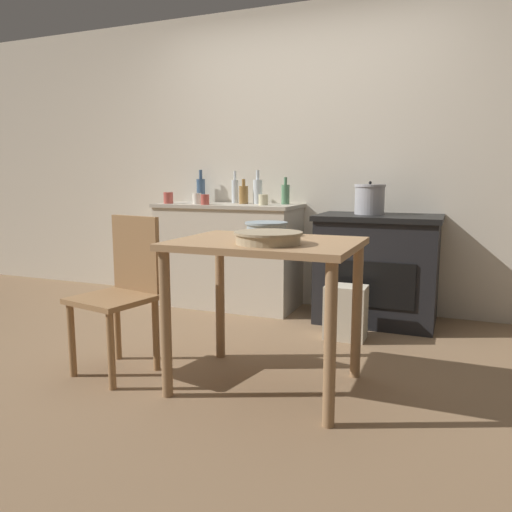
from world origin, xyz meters
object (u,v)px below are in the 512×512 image
at_px(mixing_bowl_large, 266,228).
at_px(stock_pot, 370,199).
at_px(bottle_left, 235,191).
at_px(cup_center_right, 168,198).
at_px(work_table, 266,265).
at_px(cup_far_right, 263,200).
at_px(flour_sack, 346,312).
at_px(bottle_center, 244,194).
at_px(bottle_far_left, 201,190).
at_px(bottle_center_left, 258,191).
at_px(bottle_mid_left, 285,194).
at_px(cup_mid_right, 205,200).
at_px(cup_right, 197,199).
at_px(chair, 122,289).
at_px(mixing_bowl_small, 268,237).
at_px(stove, 377,268).

bearing_deg(mixing_bowl_large, stock_pot, 75.15).
xyz_separation_m(bottle_left, cup_center_right, (-0.50, -0.29, -0.06)).
height_order(work_table, cup_far_right, cup_far_right).
relative_size(work_table, flour_sack, 2.49).
bearing_deg(bottle_center, bottle_far_left, 165.57).
xyz_separation_m(mixing_bowl_large, bottle_center_left, (-0.62, 1.41, 0.17)).
distance_m(bottle_mid_left, cup_mid_right, 0.68).
bearing_deg(bottle_far_left, flour_sack, -25.87).
bearing_deg(work_table, bottle_far_left, 127.27).
bearing_deg(bottle_mid_left, bottle_left, 177.57).
bearing_deg(flour_sack, cup_right, 163.20).
height_order(flour_sack, stock_pot, stock_pot).
bearing_deg(cup_right, stock_pot, 5.76).
distance_m(bottle_far_left, bottle_center_left, 0.61).
distance_m(work_table, cup_center_right, 1.99).
distance_m(mixing_bowl_large, cup_center_right, 1.78).
bearing_deg(bottle_center, bottle_center_left, 15.78).
distance_m(stock_pot, cup_mid_right, 1.34).
relative_size(flour_sack, stock_pot, 1.48).
distance_m(chair, mixing_bowl_small, 0.98).
distance_m(work_table, bottle_far_left, 2.17).
distance_m(flour_sack, bottle_center, 1.44).
xyz_separation_m(chair, bottle_mid_left, (0.41, 1.71, 0.50)).
bearing_deg(bottle_center_left, stove, -6.41).
distance_m(stove, cup_center_right, 1.87).
bearing_deg(stove, cup_mid_right, -172.73).
height_order(bottle_center_left, cup_center_right, bottle_center_left).
height_order(stove, bottle_mid_left, bottle_mid_left).
xyz_separation_m(mixing_bowl_small, bottle_mid_left, (-0.51, 1.76, 0.15)).
bearing_deg(flour_sack, stove, 76.24).
height_order(chair, bottle_center_left, bottle_center_left).
bearing_deg(mixing_bowl_large, chair, -159.51).
relative_size(bottle_left, bottle_center, 1.34).
relative_size(bottle_far_left, cup_center_right, 2.99).
relative_size(bottle_far_left, bottle_center, 1.39).
xyz_separation_m(work_table, mixing_bowl_large, (-0.08, 0.20, 0.17)).
height_order(stock_pot, bottle_center, bottle_center).
xyz_separation_m(bottle_mid_left, bottle_center, (-0.36, -0.05, -0.01)).
bearing_deg(cup_center_right, flour_sack, -13.30).
distance_m(bottle_left, bottle_mid_left, 0.48).
height_order(flour_sack, cup_right, cup_right).
relative_size(stock_pot, mixing_bowl_large, 1.06).
height_order(work_table, stock_pot, stock_pot).
bearing_deg(stove, stock_pot, 156.74).
height_order(mixing_bowl_small, cup_far_right, cup_far_right).
xyz_separation_m(bottle_far_left, cup_mid_right, (0.25, -0.39, -0.07)).
bearing_deg(bottle_mid_left, mixing_bowl_small, -73.86).
height_order(mixing_bowl_large, bottle_center, bottle_center).
distance_m(work_table, bottle_left, 1.92).
bearing_deg(mixing_bowl_large, flour_sack, 68.08).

